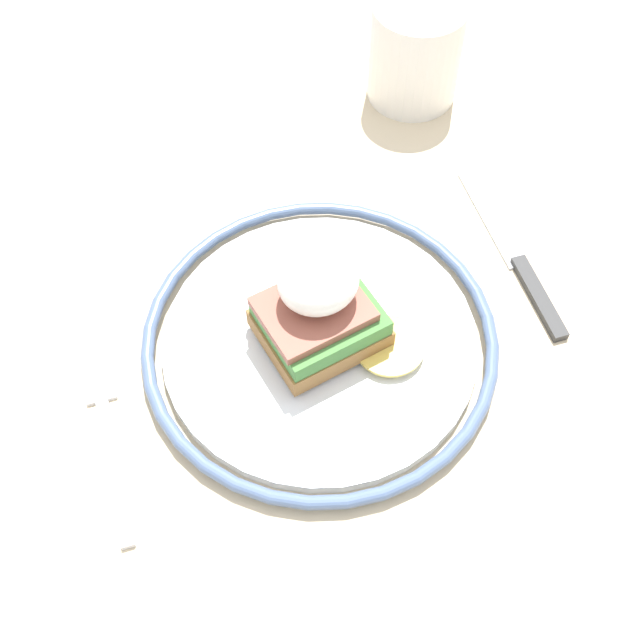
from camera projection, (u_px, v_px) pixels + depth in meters
The scene contains 6 objects.
dining_table at pixel (315, 487), 0.69m from camera, with size 1.05×0.67×0.77m.
plate at pixel (320, 340), 0.61m from camera, with size 0.27×0.27×0.02m.
sandwich at pixel (321, 309), 0.57m from camera, with size 0.11×0.10×0.08m.
fork at pixel (109, 437), 0.57m from camera, with size 0.05×0.15×0.00m.
knife at pixel (518, 262), 0.65m from camera, with size 0.06×0.18×0.01m.
cup at pixel (415, 51), 0.73m from camera, with size 0.08×0.08×0.09m.
Camera 1 is at (-0.13, -0.23, 1.30)m, focal length 45.00 mm.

